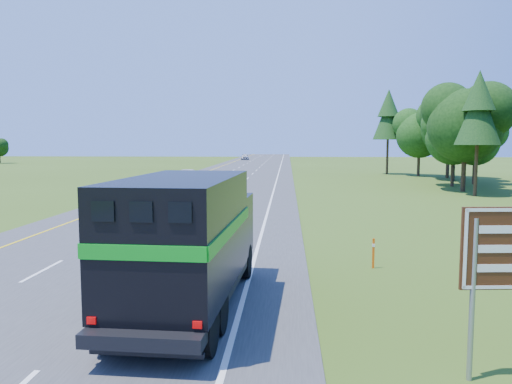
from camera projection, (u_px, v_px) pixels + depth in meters
road at (227, 182)px, 56.17m from camera, size 15.00×260.00×0.04m
lane_markings at (227, 182)px, 56.17m from camera, size 11.15×260.00×0.01m
horse_truck at (188, 239)px, 13.29m from camera, size 2.94×8.33×3.64m
white_suv at (187, 176)px, 54.38m from camera, size 2.98×5.70×1.53m
far_car at (245, 157)px, 127.30m from camera, size 1.83×4.49×1.53m
delineator at (373, 252)px, 17.99m from camera, size 0.09×0.05×1.10m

